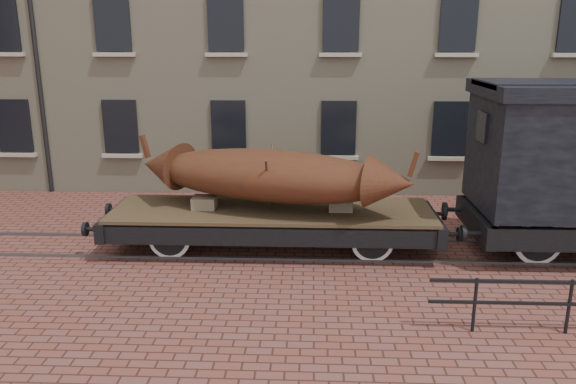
{
  "coord_description": "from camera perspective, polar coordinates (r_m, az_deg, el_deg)",
  "views": [
    {
      "loc": [
        0.15,
        -12.75,
        4.96
      ],
      "look_at": [
        -0.41,
        0.5,
        1.3
      ],
      "focal_mm": 35.0,
      "sensor_mm": 36.0,
      "label": 1
    }
  ],
  "objects": [
    {
      "name": "rail_track",
      "position": [
        13.67,
        1.65,
        -5.72
      ],
      "size": [
        30.0,
        1.52,
        0.06
      ],
      "color": "#59595E",
      "rests_on": "ground"
    },
    {
      "name": "iron_boat",
      "position": [
        13.16,
        -1.9,
        1.74
      ],
      "size": [
        6.75,
        3.38,
        1.62
      ],
      "color": "#502613",
      "rests_on": "flatcar_wagon"
    },
    {
      "name": "ground",
      "position": [
        13.68,
        1.65,
        -5.84
      ],
      "size": [
        90.0,
        90.0,
        0.0
      ],
      "primitive_type": "plane",
      "color": "brown"
    },
    {
      "name": "flatcar_wagon",
      "position": [
        13.44,
        -1.62,
        -2.57
      ],
      "size": [
        8.59,
        2.33,
        1.3
      ],
      "color": "#413220",
      "rests_on": "ground"
    }
  ]
}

